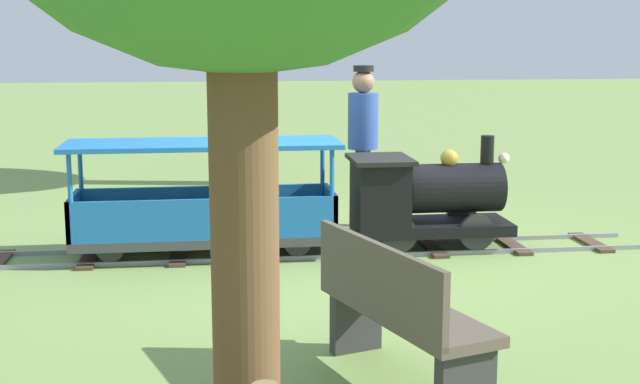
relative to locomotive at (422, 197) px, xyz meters
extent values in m
plane|color=#75934C|center=(0.00, -0.85, -0.48)|extent=(60.00, 60.00, 0.00)
cube|color=gray|center=(-0.24, -1.04, -0.46)|extent=(0.03, 6.05, 0.04)
cube|color=gray|center=(0.24, -1.04, -0.46)|extent=(0.03, 6.05, 0.04)
cube|color=#4C3828|center=(0.00, -2.93, -0.47)|extent=(0.71, 0.14, 0.03)
cube|color=#4C3828|center=(0.00, -2.17, -0.47)|extent=(0.71, 0.14, 0.03)
cube|color=#4C3828|center=(0.00, -1.41, -0.47)|extent=(0.71, 0.14, 0.03)
cube|color=#4C3828|center=(0.00, -0.66, -0.47)|extent=(0.71, 0.14, 0.03)
cube|color=#4C3828|center=(0.00, 0.10, -0.47)|extent=(0.71, 0.14, 0.03)
cube|color=#4C3828|center=(0.00, 0.85, -0.47)|extent=(0.71, 0.14, 0.03)
cube|color=#4C3828|center=(0.00, 1.61, -0.47)|extent=(0.71, 0.14, 0.03)
cube|color=black|center=(0.00, 0.09, -0.27)|extent=(0.59, 1.40, 0.10)
cylinder|color=black|center=(0.00, 0.29, 0.08)|extent=(0.44, 0.85, 0.44)
cylinder|color=#B7932D|center=(0.00, 0.71, 0.08)|extent=(0.37, 0.02, 0.37)
cylinder|color=black|center=(0.00, 0.59, 0.42)|extent=(0.12, 0.12, 0.25)
sphere|color=#B7932D|center=(0.00, 0.24, 0.35)|extent=(0.16, 0.16, 0.16)
cube|color=black|center=(0.00, -0.39, 0.05)|extent=(0.59, 0.45, 0.55)
cube|color=black|center=(0.00, -0.39, 0.35)|extent=(0.67, 0.53, 0.04)
sphere|color=#F2EAB2|center=(0.00, 0.74, 0.34)|extent=(0.10, 0.10, 0.10)
cylinder|color=#2D2D2D|center=(-0.24, 0.44, -0.28)|extent=(0.05, 0.32, 0.32)
cylinder|color=#2D2D2D|center=(0.24, 0.44, -0.28)|extent=(0.05, 0.32, 0.32)
cylinder|color=#2D2D2D|center=(-0.24, -0.26, -0.28)|extent=(0.05, 0.32, 0.32)
cylinder|color=#2D2D2D|center=(0.24, -0.26, -0.28)|extent=(0.05, 0.32, 0.32)
cube|color=#3F3F3F|center=(0.00, -1.94, -0.30)|extent=(0.67, 2.25, 0.08)
cube|color=blue|center=(-0.32, -1.94, -0.09)|extent=(0.04, 2.25, 0.35)
cube|color=blue|center=(0.32, -1.94, -0.09)|extent=(0.04, 2.25, 0.35)
cube|color=blue|center=(0.00, -0.83, -0.09)|extent=(0.67, 0.04, 0.35)
cube|color=blue|center=(0.00, -3.04, -0.09)|extent=(0.67, 0.04, 0.35)
cylinder|color=blue|center=(-0.31, -0.86, 0.11)|extent=(0.04, 0.04, 0.75)
cylinder|color=blue|center=(0.31, -0.86, 0.11)|extent=(0.04, 0.04, 0.75)
cylinder|color=blue|center=(-0.31, -3.01, 0.11)|extent=(0.04, 0.04, 0.75)
cylinder|color=blue|center=(0.31, -3.01, 0.11)|extent=(0.04, 0.04, 0.75)
cube|color=blue|center=(0.00, -1.94, 0.51)|extent=(0.77, 2.35, 0.04)
cube|color=#2D6B33|center=(0.00, -2.67, -0.14)|extent=(0.51, 0.20, 0.24)
cube|color=#2D6B33|center=(0.00, -2.18, -0.14)|extent=(0.51, 0.20, 0.24)
cube|color=#2D6B33|center=(0.00, -1.69, -0.14)|extent=(0.51, 0.20, 0.24)
cube|color=#2D6B33|center=(0.00, -1.21, -0.14)|extent=(0.51, 0.20, 0.24)
cylinder|color=#262626|center=(-0.24, -1.15, -0.32)|extent=(0.04, 0.24, 0.24)
cylinder|color=#262626|center=(0.24, -1.15, -0.32)|extent=(0.04, 0.24, 0.24)
cylinder|color=#262626|center=(-0.24, -2.72, -0.32)|extent=(0.04, 0.24, 0.24)
cylinder|color=#262626|center=(0.24, -2.72, -0.32)|extent=(0.04, 0.24, 0.24)
cylinder|color=#282D47|center=(-1.07, -0.37, -0.08)|extent=(0.12, 0.12, 0.80)
cylinder|color=#282D47|center=(-0.89, -0.37, -0.08)|extent=(0.12, 0.12, 0.80)
cylinder|color=#2D4C99|center=(-0.98, -0.37, 0.59)|extent=(0.30, 0.30, 0.55)
sphere|color=#936B4C|center=(-0.98, -0.37, 0.98)|extent=(0.22, 0.22, 0.22)
cylinder|color=black|center=(-0.98, -0.37, 1.11)|extent=(0.20, 0.20, 0.06)
cube|color=brown|center=(2.98, -0.84, -0.06)|extent=(1.36, 0.79, 0.06)
cube|color=brown|center=(3.04, -1.01, 0.14)|extent=(1.25, 0.45, 0.40)
cube|color=#333333|center=(2.44, -1.02, -0.27)|extent=(0.18, 0.33, 0.42)
cube|color=#333333|center=(3.52, -0.66, -0.27)|extent=(0.18, 0.33, 0.42)
cylinder|color=#4C3823|center=(-3.74, -1.24, 0.71)|extent=(0.34, 0.34, 2.38)
cylinder|color=brown|center=(4.69, -1.78, 0.56)|extent=(0.22, 0.22, 2.08)
camera|label=1|loc=(7.43, -1.89, 1.42)|focal=48.63mm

